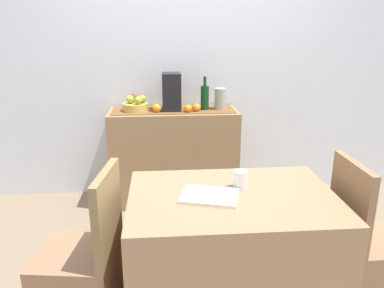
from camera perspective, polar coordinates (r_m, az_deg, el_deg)
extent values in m
cube|color=#7C6953|center=(2.87, 1.60, -16.20)|extent=(6.40, 6.40, 0.02)
cube|color=silver|center=(3.57, -0.32, 13.78)|extent=(6.40, 0.06, 2.70)
cube|color=olive|center=(3.49, -2.67, -1.86)|extent=(1.13, 0.42, 0.85)
cube|color=brown|center=(3.37, -2.77, 5.03)|extent=(1.06, 0.32, 0.01)
cylinder|color=gold|center=(3.37, -8.37, 5.46)|extent=(0.22, 0.22, 0.06)
sphere|color=#96AD34|center=(3.36, -9.16, 6.55)|extent=(0.07, 0.07, 0.07)
sphere|color=olive|center=(3.37, -7.35, 6.63)|extent=(0.07, 0.07, 0.07)
sphere|color=#B32825|center=(3.42, -8.69, 6.78)|extent=(0.07, 0.07, 0.07)
sphere|color=#90AB32|center=(3.31, -7.99, 6.41)|extent=(0.07, 0.07, 0.07)
cylinder|color=#103918|center=(3.37, 1.91, 6.82)|extent=(0.07, 0.07, 0.21)
cylinder|color=#103918|center=(3.35, 1.93, 9.29)|extent=(0.03, 0.03, 0.08)
cube|color=black|center=(3.34, -3.05, 7.70)|extent=(0.16, 0.18, 0.33)
cylinder|color=#9C9A90|center=(3.39, 4.22, 6.66)|extent=(0.10, 0.10, 0.19)
sphere|color=orange|center=(3.29, -0.60, 5.28)|extent=(0.07, 0.07, 0.07)
sphere|color=orange|center=(3.30, -5.21, 5.33)|extent=(0.08, 0.08, 0.08)
sphere|color=orange|center=(3.32, 0.68, 5.42)|extent=(0.07, 0.07, 0.07)
cube|color=#97714F|center=(2.18, 5.74, -16.42)|extent=(1.06, 0.75, 0.74)
cube|color=white|center=(1.96, 2.64, -7.73)|extent=(0.33, 0.28, 0.02)
cylinder|color=silver|center=(2.06, 7.21, -5.27)|extent=(0.08, 0.08, 0.10)
cube|color=#906749|center=(2.28, -16.28, -19.85)|extent=(0.45, 0.45, 0.45)
cube|color=olive|center=(1.99, -12.43, -10.07)|extent=(0.10, 0.40, 0.45)
cube|color=#8A6949|center=(2.52, 25.00, -16.93)|extent=(0.40, 0.40, 0.45)
cube|color=olive|center=(2.22, 22.43, -8.01)|extent=(0.04, 0.40, 0.45)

